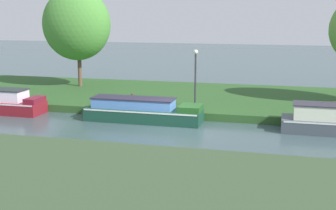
# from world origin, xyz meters

# --- Properties ---
(ground_plane) EXTENTS (120.00, 120.00, 0.00)m
(ground_plane) POSITION_xyz_m (0.00, 0.00, 0.00)
(ground_plane) COLOR #3A5053
(riverbank_far) EXTENTS (72.00, 10.00, 0.40)m
(riverbank_far) POSITION_xyz_m (0.00, 7.00, 0.20)
(riverbank_far) COLOR #2B5224
(riverbank_far) RESTS_ON ground_plane
(riverbank_near) EXTENTS (72.00, 10.00, 0.40)m
(riverbank_near) POSITION_xyz_m (0.00, -9.00, 0.20)
(riverbank_near) COLOR #374C30
(riverbank_near) RESTS_ON ground_plane
(forest_barge) EXTENTS (5.90, 1.62, 1.19)m
(forest_barge) POSITION_xyz_m (-1.90, 1.20, 0.53)
(forest_barge) COLOR #184131
(forest_barge) RESTS_ON ground_plane
(maroon_cruiser) EXTENTS (4.22, 1.58, 1.32)m
(maroon_cruiser) POSITION_xyz_m (-9.75, 1.20, 0.56)
(maroon_cruiser) COLOR maroon
(maroon_cruiser) RESTS_ON ground_plane
(willow_tree_left) EXTENTS (4.66, 3.75, 6.61)m
(willow_tree_left) POSITION_xyz_m (-8.71, 8.17, 4.61)
(willow_tree_left) COLOR brown
(willow_tree_left) RESTS_ON riverbank_far
(lamp_post) EXTENTS (0.24, 0.24, 3.07)m
(lamp_post) POSITION_xyz_m (0.32, 3.54, 2.32)
(lamp_post) COLOR #333338
(lamp_post) RESTS_ON riverbank_far
(mooring_post_far) EXTENTS (0.13, 0.13, 0.70)m
(mooring_post_far) POSITION_xyz_m (-2.98, 2.77, 0.75)
(mooring_post_far) COLOR brown
(mooring_post_far) RESTS_ON riverbank_far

